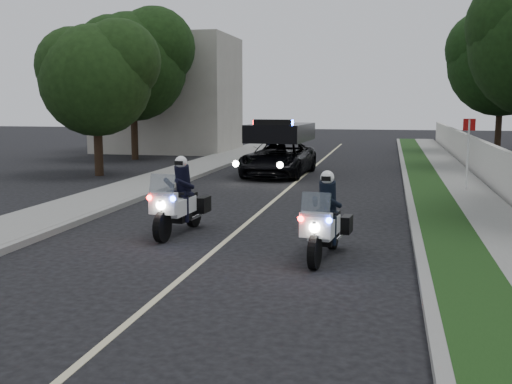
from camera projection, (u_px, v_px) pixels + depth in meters
ground at (186, 275)px, 10.76m from camera, size 120.00×120.00×0.00m
curb_right at (409, 195)px, 19.54m from camera, size 0.20×60.00×0.15m
grass_verge at (431, 195)px, 19.39m from camera, size 1.20×60.00×0.16m
sidewalk_right at (474, 197)px, 19.11m from camera, size 1.40×60.00×0.16m
property_wall at (509, 176)px, 18.80m from camera, size 0.22×60.00×1.50m
curb_left at (168, 187)px, 21.28m from camera, size 0.20×60.00×0.15m
sidewalk_left at (138, 186)px, 21.51m from camera, size 2.00×60.00×0.16m
building_far at (168, 95)px, 37.49m from camera, size 8.00×6.00×7.00m
lane_marking at (283, 193)px, 20.42m from camera, size 0.12×50.00×0.01m
police_moto_left at (180, 234)px, 14.09m from camera, size 0.91×2.18×1.81m
police_moto_right at (324, 258)px, 11.91m from camera, size 0.92×2.08×1.71m
police_suv at (279, 175)px, 25.36m from camera, size 2.70×5.31×2.52m
bicycle at (271, 160)px, 32.28m from camera, size 0.80×1.88×0.96m
cyclist at (271, 160)px, 32.28m from camera, size 0.64×0.43×1.76m
sign_post at (466, 193)px, 20.35m from camera, size 0.41×0.41×2.57m
tree_right_e at (497, 154)px, 35.72m from camera, size 7.51×7.51×10.27m
tree_left_near at (99, 176)px, 25.32m from camera, size 4.61×4.61×7.58m
tree_left_far at (135, 159)px, 32.49m from camera, size 6.84×6.84×9.43m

